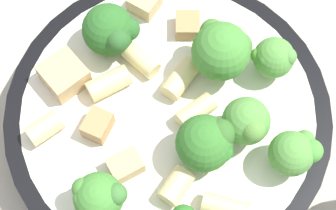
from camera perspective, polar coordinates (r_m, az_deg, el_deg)
The scene contains 21 objects.
ground_plane at distance 0.41m, azimuth 0.00°, elevation -2.48°, with size 2.00×2.00×0.00m, color #BCB29E.
pasta_bowl at distance 0.39m, azimuth 0.00°, elevation -1.42°, with size 0.22×0.22×0.04m.
broccoli_floret_0 at distance 0.38m, azimuth 10.69°, elevation 4.71°, with size 0.03×0.03×0.03m.
broccoli_floret_2 at distance 0.36m, azimuth 12.71°, elevation -4.72°, with size 0.03×0.03×0.03m.
broccoli_floret_3 at distance 0.37m, azimuth 5.51°, elevation 5.58°, with size 0.04×0.04×0.05m.
broccoli_floret_4 at distance 0.34m, azimuth -7.13°, elevation -9.22°, with size 0.03×0.03×0.03m.
broccoli_floret_5 at distance 0.39m, azimuth -5.85°, elevation 7.54°, with size 0.04×0.04×0.04m.
broccoli_floret_6 at distance 0.35m, azimuth 3.94°, elevation -3.76°, with size 0.04×0.04×0.04m.
broccoli_floret_7 at distance 0.35m, azimuth 8.03°, elevation -1.81°, with size 0.03×0.03×0.04m.
rigatoni_0 at distance 0.35m, azimuth 5.53°, elevation -10.48°, with size 0.01×0.01×0.03m, color beige.
rigatoni_1 at distance 0.39m, azimuth -2.28°, elevation 4.75°, with size 0.01×0.01×0.03m, color beige.
rigatoni_2 at distance 0.38m, azimuth 1.28°, elevation 2.75°, with size 0.01×0.01×0.03m, color beige.
rigatoni_3 at distance 0.38m, azimuth -6.05°, elevation 2.21°, with size 0.01×0.01×0.03m, color beige.
rigatoni_4 at distance 0.38m, azimuth -12.44°, elevation -2.31°, with size 0.01×0.01×0.02m, color beige.
rigatoni_5 at distance 0.35m, azimuth 0.82°, elevation -8.24°, with size 0.01×0.01×0.02m, color beige.
rigatoni_6 at distance 0.37m, azimuth 2.82°, elevation -0.67°, with size 0.01×0.01×0.03m, color beige.
chicken_chunk_0 at distance 0.41m, azimuth -2.39°, elevation 10.38°, with size 0.02×0.02×0.01m, color tan.
chicken_chunk_1 at distance 0.36m, azimuth -4.36°, elevation -6.14°, with size 0.02×0.02×0.01m, color tan.
chicken_chunk_2 at distance 0.40m, azimuth 2.01°, elevation 8.11°, with size 0.02×0.02×0.01m, color tan.
chicken_chunk_3 at distance 0.39m, azimuth -10.51°, elevation 3.02°, with size 0.03×0.03×0.02m, color tan.
chicken_chunk_4 at distance 0.37m, azimuth -7.16°, elevation -2.05°, with size 0.02×0.02×0.01m, color tan.
Camera 1 is at (-0.07, -0.13, 0.39)m, focal length 60.00 mm.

